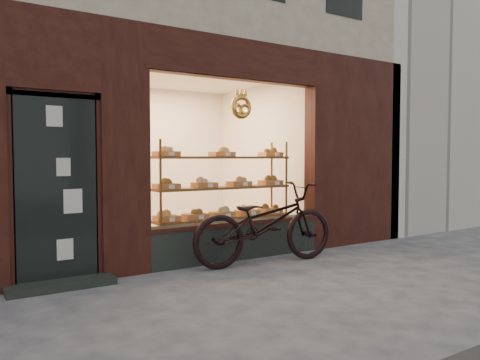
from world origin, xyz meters
TOP-DOWN VIEW (x-y plane):
  - ground at (0.00, 0.00)m, footprint 90.00×90.00m
  - neighbor_right at (9.60, 5.50)m, footprint 12.00×7.00m
  - display_shelf at (0.45, 2.55)m, footprint 2.20×0.45m
  - bicycle at (0.60, 1.66)m, footprint 2.18×0.95m

SIDE VIEW (x-z plane):
  - ground at x=0.00m, z-range 0.00..0.00m
  - bicycle at x=0.60m, z-range 0.00..1.11m
  - display_shelf at x=0.45m, z-range -0.02..1.68m
  - neighbor_right at x=9.60m, z-range 0.00..9.00m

